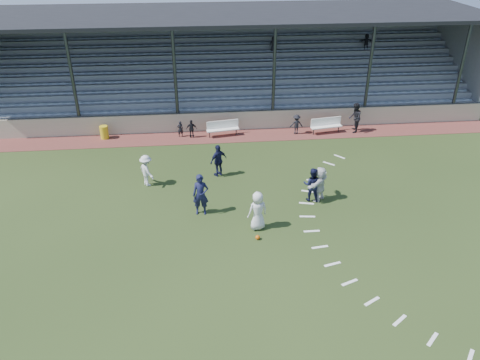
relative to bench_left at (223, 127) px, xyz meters
name	(u,v)px	position (x,y,z in m)	size (l,w,h in m)	color
ground	(246,235)	(0.26, -10.66, -0.58)	(90.00, 90.00, 0.00)	#243515
cinder_track	(227,136)	(0.26, -0.16, -0.57)	(34.00, 2.00, 0.02)	#5C2924
retaining_wall	(226,121)	(0.26, 0.89, 0.02)	(34.00, 0.18, 1.20)	#B4A88A
bench_left	(223,127)	(0.00, 0.00, 0.00)	(2.04, 0.79, 0.95)	white
bench_right	(326,124)	(6.47, -0.18, 0.00)	(2.04, 0.78, 0.95)	white
trash_bin	(104,132)	(-7.23, 0.26, -0.16)	(0.50, 0.50, 0.80)	gold
football	(258,237)	(0.72, -11.00, -0.49)	(0.19, 0.19, 0.19)	#C2520B
player_white_lead	(258,211)	(0.81, -10.18, 0.30)	(0.87, 0.56, 1.77)	silver
player_navy_lead	(201,195)	(-1.57, -8.76, 0.39)	(0.71, 0.47, 1.96)	#121533
player_navy_mid	(312,184)	(3.66, -8.10, 0.26)	(0.82, 0.64, 1.69)	#121533
player_white_wing	(147,171)	(-4.18, -5.86, 0.23)	(1.06, 0.61, 1.64)	silver
player_navy_wing	(218,160)	(-0.56, -5.17, 0.28)	(1.01, 0.42, 1.73)	#121533
player_white_back	(320,184)	(4.04, -8.11, 0.28)	(1.60, 0.51, 1.73)	silver
official	(355,118)	(8.26, -0.23, 0.37)	(0.91, 0.71, 1.86)	black
sub_left_near	(180,129)	(-2.62, 0.08, -0.06)	(0.37, 0.24, 1.01)	black
sub_left_far	(192,129)	(-1.91, -0.13, 0.00)	(0.66, 0.28, 1.13)	black
sub_right	(296,124)	(4.57, -0.19, 0.07)	(0.81, 0.47, 1.26)	black
grandstand	(221,75)	(0.26, 5.61, 1.62)	(34.60, 9.00, 6.61)	gray
penalty_arc	(341,229)	(4.38, -10.66, -0.58)	(3.89, 14.63, 0.01)	white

